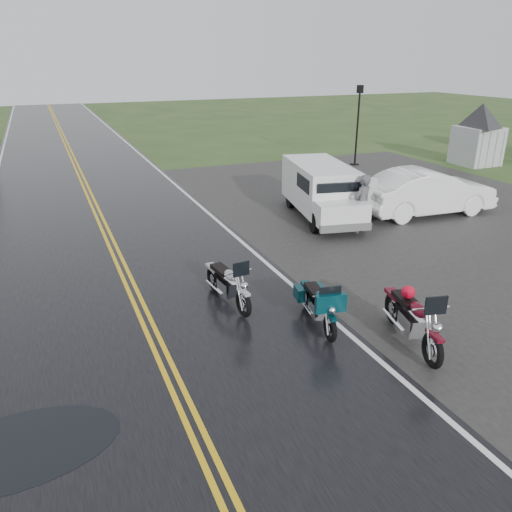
{
  "coord_description": "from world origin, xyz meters",
  "views": [
    {
      "loc": [
        -1.58,
        -8.24,
        5.46
      ],
      "look_at": [
        2.8,
        2.0,
        1.0
      ],
      "focal_mm": 35.0,
      "sensor_mm": 36.0,
      "label": 1
    }
  ],
  "objects_px": {
    "motorcycle_red": "(435,337)",
    "motorcycle_teal": "(331,318)",
    "motorcycle_silver": "(243,293)",
    "van_white": "(316,205)",
    "lamp_post_far_right": "(357,126)",
    "person_at_van": "(362,205)",
    "visitor_center": "(481,119)",
    "sedan_white": "(427,193)"
  },
  "relations": [
    {
      "from": "motorcycle_red",
      "to": "motorcycle_teal",
      "type": "xyz_separation_m",
      "value": [
        -1.27,
        1.53,
        -0.1
      ]
    },
    {
      "from": "visitor_center",
      "to": "motorcycle_red",
      "type": "distance_m",
      "value": 21.1
    },
    {
      "from": "motorcycle_teal",
      "to": "lamp_post_far_right",
      "type": "relative_size",
      "value": 0.48
    },
    {
      "from": "motorcycle_silver",
      "to": "van_white",
      "type": "relative_size",
      "value": 0.43
    },
    {
      "from": "visitor_center",
      "to": "van_white",
      "type": "bearing_deg",
      "value": -154.15
    },
    {
      "from": "visitor_center",
      "to": "lamp_post_far_right",
      "type": "bearing_deg",
      "value": 159.04
    },
    {
      "from": "person_at_van",
      "to": "motorcycle_red",
      "type": "bearing_deg",
      "value": 47.13
    },
    {
      "from": "person_at_van",
      "to": "van_white",
      "type": "bearing_deg",
      "value": -38.81
    },
    {
      "from": "motorcycle_teal",
      "to": "motorcycle_silver",
      "type": "bearing_deg",
      "value": 137.29
    },
    {
      "from": "van_white",
      "to": "lamp_post_far_right",
      "type": "height_order",
      "value": "lamp_post_far_right"
    },
    {
      "from": "motorcycle_red",
      "to": "motorcycle_silver",
      "type": "bearing_deg",
      "value": 141.73
    },
    {
      "from": "van_white",
      "to": "lamp_post_far_right",
      "type": "relative_size",
      "value": 1.19
    },
    {
      "from": "motorcycle_teal",
      "to": "motorcycle_silver",
      "type": "height_order",
      "value": "motorcycle_silver"
    },
    {
      "from": "motorcycle_teal",
      "to": "lamp_post_far_right",
      "type": "xyz_separation_m",
      "value": [
        10.61,
        15.07,
        1.49
      ]
    },
    {
      "from": "visitor_center",
      "to": "motorcycle_silver",
      "type": "height_order",
      "value": "visitor_center"
    },
    {
      "from": "motorcycle_red",
      "to": "lamp_post_far_right",
      "type": "height_order",
      "value": "lamp_post_far_right"
    },
    {
      "from": "motorcycle_silver",
      "to": "van_white",
      "type": "xyz_separation_m",
      "value": [
        4.34,
        4.48,
        0.35
      ]
    },
    {
      "from": "motorcycle_teal",
      "to": "lamp_post_far_right",
      "type": "bearing_deg",
      "value": 65.41
    },
    {
      "from": "visitor_center",
      "to": "motorcycle_silver",
      "type": "bearing_deg",
      "value": -148.34
    },
    {
      "from": "sedan_white",
      "to": "motorcycle_silver",
      "type": "bearing_deg",
      "value": 121.31
    },
    {
      "from": "person_at_van",
      "to": "sedan_white",
      "type": "bearing_deg",
      "value": 174.99
    },
    {
      "from": "motorcycle_silver",
      "to": "person_at_van",
      "type": "distance_m",
      "value": 6.99
    },
    {
      "from": "van_white",
      "to": "motorcycle_silver",
      "type": "bearing_deg",
      "value": -122.61
    },
    {
      "from": "motorcycle_red",
      "to": "person_at_van",
      "type": "height_order",
      "value": "person_at_van"
    },
    {
      "from": "motorcycle_red",
      "to": "motorcycle_silver",
      "type": "xyz_separation_m",
      "value": [
        -2.5,
        3.18,
        -0.06
      ]
    },
    {
      "from": "motorcycle_teal",
      "to": "person_at_van",
      "type": "height_order",
      "value": "person_at_van"
    },
    {
      "from": "motorcycle_silver",
      "to": "person_at_van",
      "type": "relative_size",
      "value": 1.11
    },
    {
      "from": "motorcycle_red",
      "to": "lamp_post_far_right",
      "type": "distance_m",
      "value": 19.1
    },
    {
      "from": "lamp_post_far_right",
      "to": "motorcycle_red",
      "type": "bearing_deg",
      "value": -119.38
    },
    {
      "from": "motorcycle_red",
      "to": "van_white",
      "type": "xyz_separation_m",
      "value": [
        1.84,
        7.65,
        0.28
      ]
    },
    {
      "from": "visitor_center",
      "to": "motorcycle_teal",
      "type": "height_order",
      "value": "visitor_center"
    },
    {
      "from": "visitor_center",
      "to": "motorcycle_red",
      "type": "relative_size",
      "value": 6.82
    },
    {
      "from": "visitor_center",
      "to": "motorcycle_silver",
      "type": "relative_size",
      "value": 7.48
    },
    {
      "from": "visitor_center",
      "to": "lamp_post_far_right",
      "type": "xyz_separation_m",
      "value": [
        -6.12,
        2.34,
        -0.32
      ]
    },
    {
      "from": "motorcycle_silver",
      "to": "lamp_post_far_right",
      "type": "bearing_deg",
      "value": 42.59
    },
    {
      "from": "motorcycle_silver",
      "to": "person_at_van",
      "type": "height_order",
      "value": "person_at_van"
    },
    {
      "from": "lamp_post_far_right",
      "to": "visitor_center",
      "type": "bearing_deg",
      "value": -20.96
    },
    {
      "from": "sedan_white",
      "to": "lamp_post_far_right",
      "type": "xyz_separation_m",
      "value": [
        2.71,
        8.68,
        1.25
      ]
    },
    {
      "from": "motorcycle_silver",
      "to": "sedan_white",
      "type": "bearing_deg",
      "value": 21.43
    },
    {
      "from": "person_at_van",
      "to": "sedan_white",
      "type": "relative_size",
      "value": 0.38
    },
    {
      "from": "lamp_post_far_right",
      "to": "person_at_van",
      "type": "bearing_deg",
      "value": -122.69
    },
    {
      "from": "visitor_center",
      "to": "sedan_white",
      "type": "bearing_deg",
      "value": -144.33
    }
  ]
}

